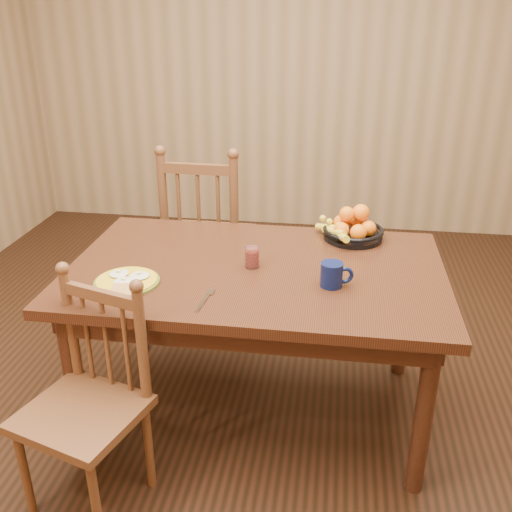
# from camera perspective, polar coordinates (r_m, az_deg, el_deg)

# --- Properties ---
(room) EXTENTS (4.52, 5.02, 2.72)m
(room) POSITION_cam_1_polar(r_m,az_deg,el_deg) (2.26, 0.00, 12.84)
(room) COLOR black
(room) RESTS_ON ground
(dining_table) EXTENTS (1.60, 1.00, 0.75)m
(dining_table) POSITION_cam_1_polar(r_m,az_deg,el_deg) (2.48, 0.00, -2.84)
(dining_table) COLOR black
(dining_table) RESTS_ON ground
(chair_far) EXTENTS (0.49, 0.47, 1.07)m
(chair_far) POSITION_cam_1_polar(r_m,az_deg,el_deg) (3.36, -4.88, 1.83)
(chair_far) COLOR #4F2817
(chair_far) RESTS_ON ground
(chair_near) EXTENTS (0.50, 0.49, 0.89)m
(chair_near) POSITION_cam_1_polar(r_m,az_deg,el_deg) (2.26, -16.46, -13.96)
(chair_near) COLOR #4F2817
(chair_near) RESTS_ON ground
(breakfast_plate) EXTENTS (0.26, 0.29, 0.04)m
(breakfast_plate) POSITION_cam_1_polar(r_m,az_deg,el_deg) (2.35, -12.80, -2.48)
(breakfast_plate) COLOR #59601E
(breakfast_plate) RESTS_ON dining_table
(fork) EXTENTS (0.04, 0.18, 0.00)m
(fork) POSITION_cam_1_polar(r_m,az_deg,el_deg) (2.19, -5.07, -4.26)
(fork) COLOR silver
(fork) RESTS_ON dining_table
(spoon) EXTENTS (0.05, 0.16, 0.01)m
(spoon) POSITION_cam_1_polar(r_m,az_deg,el_deg) (2.45, -13.96, -1.67)
(spoon) COLOR silver
(spoon) RESTS_ON dining_table
(coffee_mug) EXTENTS (0.13, 0.09, 0.10)m
(coffee_mug) POSITION_cam_1_polar(r_m,az_deg,el_deg) (2.28, 7.69, -1.83)
(coffee_mug) COLOR #0A1237
(coffee_mug) RESTS_ON dining_table
(juice_glass) EXTENTS (0.06, 0.06, 0.09)m
(juice_glass) POSITION_cam_1_polar(r_m,az_deg,el_deg) (2.43, -0.39, -0.17)
(juice_glass) COLOR silver
(juice_glass) RESTS_ON dining_table
(fruit_bowl) EXTENTS (0.32, 0.32, 0.17)m
(fruit_bowl) POSITION_cam_1_polar(r_m,az_deg,el_deg) (2.76, 9.56, 2.72)
(fruit_bowl) COLOR black
(fruit_bowl) RESTS_ON dining_table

